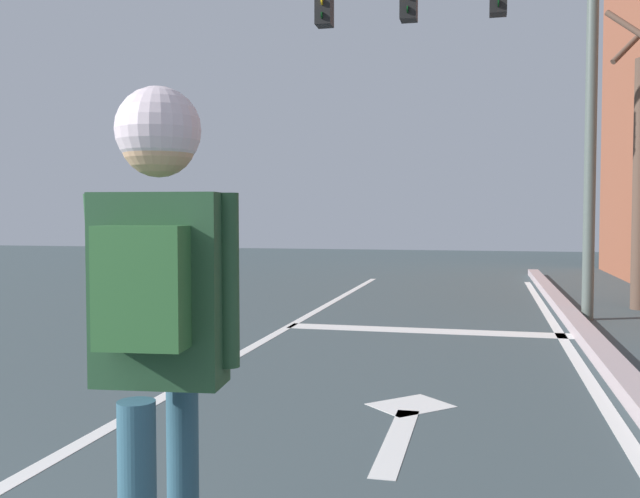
% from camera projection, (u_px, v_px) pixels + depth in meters
% --- Properties ---
extents(lane_line_center, '(0.12, 20.00, 0.01)m').
position_uv_depth(lane_line_center, '(203.00, 374.00, 6.37)').
color(lane_line_center, silver).
rests_on(lane_line_center, ground).
extents(lane_line_curbside, '(0.12, 20.00, 0.01)m').
position_uv_depth(lane_line_curbside, '(600.00, 397.00, 5.58)').
color(lane_line_curbside, silver).
rests_on(lane_line_curbside, ground).
extents(stop_bar, '(3.57, 0.40, 0.01)m').
position_uv_depth(stop_bar, '(426.00, 331.00, 8.81)').
color(stop_bar, silver).
rests_on(stop_bar, ground).
extents(lane_arrow_stem, '(0.16, 1.40, 0.01)m').
position_uv_depth(lane_arrow_stem, '(397.00, 440.00, 4.51)').
color(lane_arrow_stem, silver).
rests_on(lane_arrow_stem, ground).
extents(lane_arrow_head, '(0.71, 0.71, 0.01)m').
position_uv_depth(lane_arrow_head, '(411.00, 405.00, 5.34)').
color(lane_arrow_head, silver).
rests_on(lane_arrow_head, ground).
extents(curb_strip, '(0.24, 24.00, 0.14)m').
position_uv_depth(curb_strip, '(634.00, 391.00, 5.52)').
color(curb_strip, '#A29194').
rests_on(curb_strip, ground).
extents(skater, '(0.49, 0.65, 1.78)m').
position_uv_depth(skater, '(158.00, 292.00, 2.15)').
color(skater, '#2C5466').
rests_on(skater, skateboard).
extents(traffic_signal_mast, '(5.15, 0.34, 5.46)m').
position_uv_depth(traffic_signal_mast, '(481.00, 43.00, 9.94)').
color(traffic_signal_mast, '#4F5A54').
rests_on(traffic_signal_mast, ground).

